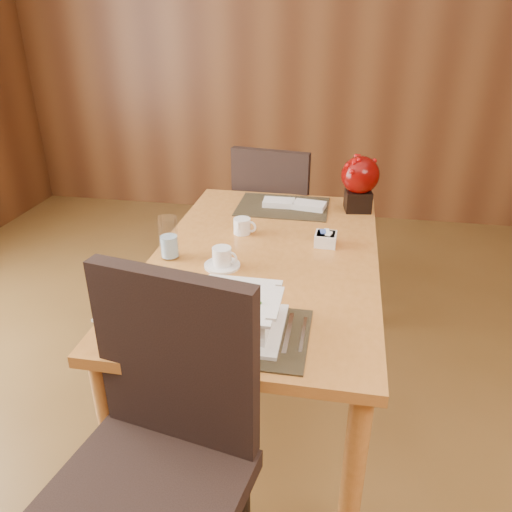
% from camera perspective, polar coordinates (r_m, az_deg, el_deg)
% --- Properties ---
extents(ground, '(6.00, 6.00, 0.00)m').
position_cam_1_polar(ground, '(2.05, -2.28, -27.04)').
color(ground, brown).
rests_on(ground, ground).
extents(back_wall, '(5.00, 0.02, 2.80)m').
position_cam_1_polar(back_wall, '(4.20, 6.98, 23.01)').
color(back_wall, brown).
rests_on(back_wall, ground).
extents(dining_table, '(0.90, 1.50, 0.75)m').
position_cam_1_polar(dining_table, '(2.06, 1.00, -2.31)').
color(dining_table, '#C97F37').
rests_on(dining_table, ground).
extents(placemat_near, '(0.45, 0.33, 0.01)m').
position_cam_1_polar(placemat_near, '(1.55, -2.38, -8.76)').
color(placemat_near, black).
rests_on(placemat_near, dining_table).
extents(placemat_far, '(0.45, 0.33, 0.01)m').
position_cam_1_polar(placemat_far, '(2.51, 3.10, 5.67)').
color(placemat_far, black).
rests_on(placemat_far, dining_table).
extents(soup_setting, '(0.28, 0.28, 0.12)m').
position_cam_1_polar(soup_setting, '(1.54, -2.11, -6.64)').
color(soup_setting, white).
rests_on(soup_setting, dining_table).
extents(coffee_cup, '(0.14, 0.14, 0.08)m').
position_cam_1_polar(coffee_cup, '(1.92, -3.91, -0.29)').
color(coffee_cup, white).
rests_on(coffee_cup, dining_table).
extents(water_glass, '(0.10, 0.10, 0.17)m').
position_cam_1_polar(water_glass, '(1.99, -9.95, 2.07)').
color(water_glass, silver).
rests_on(water_glass, dining_table).
extents(creamer_jug, '(0.11, 0.11, 0.07)m').
position_cam_1_polar(creamer_jug, '(2.20, -1.60, 3.45)').
color(creamer_jug, white).
rests_on(creamer_jug, dining_table).
extents(sugar_caddy, '(0.09, 0.09, 0.05)m').
position_cam_1_polar(sugar_caddy, '(2.11, 7.97, 1.92)').
color(sugar_caddy, white).
rests_on(sugar_caddy, dining_table).
extents(berry_decor, '(0.18, 0.18, 0.27)m').
position_cam_1_polar(berry_decor, '(2.47, 11.77, 8.49)').
color(berry_decor, black).
rests_on(berry_decor, dining_table).
extents(napkins_far, '(0.32, 0.14, 0.03)m').
position_cam_1_polar(napkins_far, '(2.50, 4.61, 5.92)').
color(napkins_far, white).
rests_on(napkins_far, dining_table).
extents(bread_plate, '(0.19, 0.19, 0.01)m').
position_cam_1_polar(bread_plate, '(1.67, -14.75, -6.68)').
color(bread_plate, white).
rests_on(bread_plate, dining_table).
extents(near_chair, '(0.57, 0.58, 1.06)m').
position_cam_1_polar(near_chair, '(1.45, -11.23, -20.57)').
color(near_chair, black).
rests_on(near_chair, ground).
extents(far_chair, '(0.51, 0.52, 0.97)m').
position_cam_1_polar(far_chair, '(2.93, 2.24, 4.51)').
color(far_chair, black).
rests_on(far_chair, ground).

